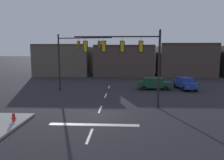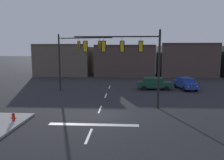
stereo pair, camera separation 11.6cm
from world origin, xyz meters
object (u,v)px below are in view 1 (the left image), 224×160
Objects in this scene: car_lot_middle at (185,83)px; fire_hydrant at (14,119)px; signal_mast_near_side at (130,53)px; signal_mast_far_side at (73,53)px; car_lot_nearside at (154,83)px.

car_lot_middle is 21.93m from fire_hydrant.
signal_mast_far_side is at bearing 131.87° from signal_mast_near_side.
car_lot_nearside reaches higher than fire_hydrant.
signal_mast_far_side is (-6.93, 7.73, -0.01)m from signal_mast_near_side.
signal_mast_far_side reaches higher than car_lot_middle.
fire_hydrant is (-12.00, -14.33, -0.53)m from car_lot_nearside.
car_lot_nearside is 0.97× the size of car_lot_middle.
car_lot_middle is at bearing 42.02° from fire_hydrant.
car_lot_nearside is 4.30m from car_lot_middle.
signal_mast_near_side is 1.66× the size of car_lot_middle.
signal_mast_far_side is 13.34m from fire_hydrant.
car_lot_nearside is at bearing 10.30° from signal_mast_far_side.
car_lot_middle is at bearing 8.69° from signal_mast_far_side.
signal_mast_near_side reaches higher than fire_hydrant.
fire_hydrant is at bearing -137.98° from car_lot_middle.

